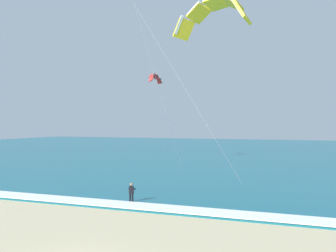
{
  "coord_description": "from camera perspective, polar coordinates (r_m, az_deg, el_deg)",
  "views": [
    {
      "loc": [
        9.62,
        -13.32,
        6.42
      ],
      "look_at": [
        -1.0,
        15.01,
        6.18
      ],
      "focal_mm": 39.93,
      "sensor_mm": 36.0,
      "label": 1
    }
  ],
  "objects": [
    {
      "name": "sea",
      "position": [
        85.12,
        14.02,
        -3.82
      ],
      "size": [
        200.0,
        120.0,
        0.2
      ],
      "primitive_type": "cube",
      "color": "#146075",
      "rests_on": "ground"
    },
    {
      "name": "surf_foam",
      "position": [
        27.8,
        -0.25,
        -12.43
      ],
      "size": [
        200.0,
        2.26,
        0.04
      ],
      "primitive_type": "cube",
      "color": "white",
      "rests_on": "sea"
    },
    {
      "name": "kite_distant",
      "position": [
        61.13,
        -2.09,
        7.46
      ],
      "size": [
        1.25,
        4.61,
        1.65
      ],
      "color": "red"
    },
    {
      "name": "kite_primary",
      "position": [
        36.96,
        6.81,
        16.85
      ],
      "size": [
        8.47,
        10.15,
        17.05
      ],
      "color": "yellow"
    },
    {
      "name": "surfboard",
      "position": [
        30.23,
        -5.62,
        -11.76
      ],
      "size": [
        0.66,
        1.45,
        0.09
      ],
      "color": "#E04C38",
      "rests_on": "ground"
    },
    {
      "name": "kitesurfer",
      "position": [
        30.07,
        -5.61,
        -10.05
      ],
      "size": [
        0.57,
        0.57,
        1.69
      ],
      "color": "black",
      "rests_on": "ground"
    }
  ]
}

